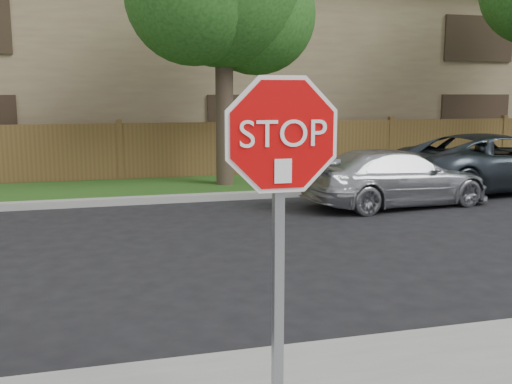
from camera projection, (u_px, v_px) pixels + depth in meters
name	position (u px, v px, depth m)	size (l,w,h in m)	color
ground	(186.00, 366.00, 5.32)	(90.00, 90.00, 0.00)	black
far_curb	(129.00, 201.00, 13.05)	(70.00, 0.30, 0.15)	gray
grass_strip	(124.00, 190.00, 14.63)	(70.00, 3.00, 0.12)	#1E4714
fence	(120.00, 153.00, 16.03)	(70.00, 0.12, 1.60)	brown
apartment_building	(109.00, 60.00, 20.91)	(35.20, 9.20, 7.20)	#866E53
stop_sign	(281.00, 186.00, 3.71)	(1.01, 0.13, 2.55)	gray
sedan_right	(396.00, 178.00, 12.82)	(1.70, 4.18, 1.21)	#B4B6BC
sedan_far_right	(495.00, 162.00, 14.75)	(2.36, 5.11, 1.42)	#2F373E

